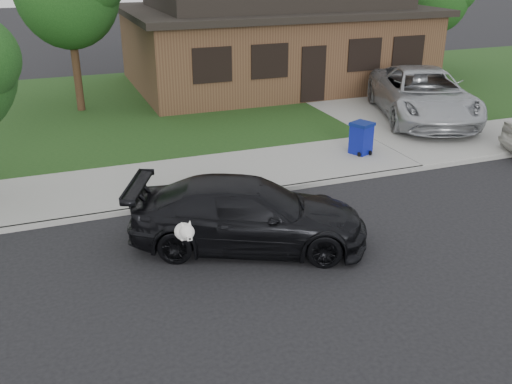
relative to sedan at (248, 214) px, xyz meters
name	(u,v)px	position (x,y,z in m)	size (l,w,h in m)	color
ground	(372,251)	(2.24, -1.14, -0.69)	(120.00, 120.00, 0.00)	black
sidewalk	(276,167)	(2.24, 3.86, -0.63)	(60.00, 3.00, 0.12)	gray
curb	(299,186)	(2.24, 2.36, -0.63)	(60.00, 0.12, 0.12)	gray
lawn	(199,101)	(2.24, 11.86, -0.63)	(60.00, 13.00, 0.13)	#193814
driveway	(370,105)	(8.24, 8.86, -0.62)	(4.50, 13.00, 0.14)	gray
sedan	(248,214)	(0.00, 0.00, 0.00)	(5.13, 3.68, 1.38)	black
minivan	(423,94)	(8.77, 6.39, 0.30)	(2.83, 6.13, 1.70)	#AAADB1
recycling_bin	(361,138)	(4.91, 3.91, -0.10)	(0.73, 0.73, 0.92)	navy
house	(273,36)	(6.24, 13.86, 1.44)	(12.60, 8.60, 4.65)	#422B1C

